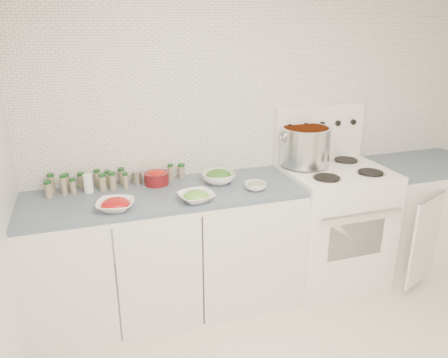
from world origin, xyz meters
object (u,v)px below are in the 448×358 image
bowl_tomato (115,205)px  stock_pot (305,145)px  bowl_snowpea (196,196)px  stove (331,221)px

bowl_tomato → stock_pot: bearing=12.8°
stock_pot → bowl_snowpea: stock_pot is taller
stock_pot → bowl_tomato: size_ratio=1.43×
stove → bowl_tomato: bearing=-173.7°
stock_pot → bowl_snowpea: size_ratio=1.53×
bowl_tomato → stove: bearing=6.3°
stove → bowl_tomato: 1.70m
bowl_tomato → bowl_snowpea: bowl_tomato is taller
stove → bowl_tomato: size_ratio=4.92×
stock_pot → bowl_tomato: 1.49m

